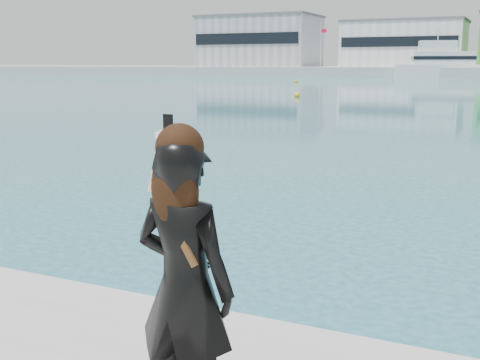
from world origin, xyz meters
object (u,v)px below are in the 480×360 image
at_px(motor_yacht, 445,65).
at_px(woman, 184,278).
at_px(buoy_far, 296,82).
at_px(buoy_extra, 297,97).

relative_size(motor_yacht, woman, 11.40).
relative_size(buoy_far, buoy_extra, 1.00).
height_order(buoy_far, woman, woman).
distance_m(buoy_extra, woman, 47.89).
xyz_separation_m(buoy_far, woman, (28.98, -81.60, 1.67)).
bearing_deg(buoy_far, motor_yacht, 61.85).
height_order(motor_yacht, woman, motor_yacht).
bearing_deg(motor_yacht, buoy_far, -134.05).
relative_size(motor_yacht, buoy_far, 39.44).
bearing_deg(buoy_extra, woman, -70.87).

